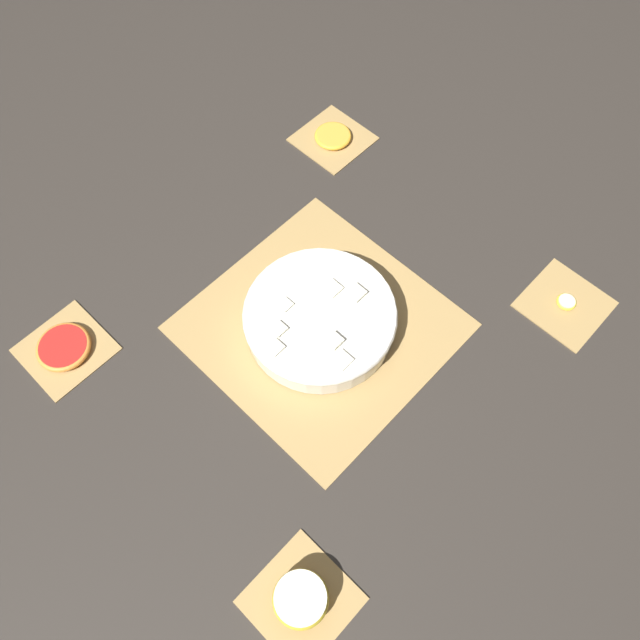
{
  "coord_description": "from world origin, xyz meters",
  "views": [
    {
      "loc": [
        -0.38,
        -0.36,
        1.02
      ],
      "look_at": [
        0.0,
        0.0,
        0.03
      ],
      "focal_mm": 35.0,
      "sensor_mm": 36.0,
      "label": 1
    }
  ],
  "objects_px": {
    "orange_slice_whole": "(333,136)",
    "apple_half": "(301,599)",
    "banana_coin_single": "(566,302)",
    "grapefruit_slice": "(64,347)",
    "fruit_salad_bowl": "(320,318)"
  },
  "relations": [
    {
      "from": "orange_slice_whole",
      "to": "apple_half",
      "type": "bearing_deg",
      "value": -139.66
    },
    {
      "from": "banana_coin_single",
      "to": "grapefruit_slice",
      "type": "distance_m",
      "value": 0.92
    },
    {
      "from": "fruit_salad_bowl",
      "to": "orange_slice_whole",
      "type": "bearing_deg",
      "value": 40.4
    },
    {
      "from": "apple_half",
      "to": "banana_coin_single",
      "type": "bearing_deg",
      "value": 0.0
    },
    {
      "from": "fruit_salad_bowl",
      "to": "grapefruit_slice",
      "type": "relative_size",
      "value": 2.82
    },
    {
      "from": "orange_slice_whole",
      "to": "grapefruit_slice",
      "type": "height_order",
      "value": "grapefruit_slice"
    },
    {
      "from": "apple_half",
      "to": "grapefruit_slice",
      "type": "bearing_deg",
      "value": 90.0
    },
    {
      "from": "fruit_salad_bowl",
      "to": "banana_coin_single",
      "type": "height_order",
      "value": "fruit_salad_bowl"
    },
    {
      "from": "apple_half",
      "to": "banana_coin_single",
      "type": "distance_m",
      "value": 0.7
    },
    {
      "from": "fruit_salad_bowl",
      "to": "orange_slice_whole",
      "type": "relative_size",
      "value": 3.44
    },
    {
      "from": "orange_slice_whole",
      "to": "banana_coin_single",
      "type": "distance_m",
      "value": 0.6
    },
    {
      "from": "orange_slice_whole",
      "to": "grapefruit_slice",
      "type": "distance_m",
      "value": 0.7
    },
    {
      "from": "fruit_salad_bowl",
      "to": "grapefruit_slice",
      "type": "distance_m",
      "value": 0.46
    },
    {
      "from": "fruit_salad_bowl",
      "to": "orange_slice_whole",
      "type": "xyz_separation_m",
      "value": [
        0.35,
        0.3,
        -0.03
      ]
    },
    {
      "from": "fruit_salad_bowl",
      "to": "banana_coin_single",
      "type": "relative_size",
      "value": 7.52
    }
  ]
}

